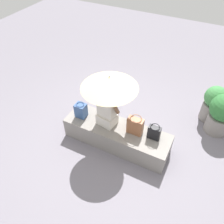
% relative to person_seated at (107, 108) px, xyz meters
% --- Properties ---
extents(ground_plane, '(14.00, 14.00, 0.00)m').
position_rel_person_seated_xyz_m(ground_plane, '(0.23, -0.03, -0.82)').
color(ground_plane, slate).
extents(stone_bench, '(2.07, 0.61, 0.43)m').
position_rel_person_seated_xyz_m(stone_bench, '(0.23, -0.03, -0.60)').
color(stone_bench, gray).
rests_on(stone_bench, ground).
extents(person_seated, '(0.49, 0.33, 0.90)m').
position_rel_person_seated_xyz_m(person_seated, '(0.00, 0.00, 0.00)').
color(person_seated, beige).
rests_on(person_seated, stone_bench).
extents(parasol, '(0.96, 0.96, 1.15)m').
position_rel_person_seated_xyz_m(parasol, '(0.08, -0.03, 0.62)').
color(parasol, '#B7B7BC').
rests_on(parasol, stone_bench).
extents(handbag_black, '(0.22, 0.17, 0.29)m').
position_rel_person_seated_xyz_m(handbag_black, '(0.92, 0.05, -0.25)').
color(handbag_black, black).
rests_on(handbag_black, stone_bench).
extents(tote_bag_canvas, '(0.29, 0.21, 0.36)m').
position_rel_person_seated_xyz_m(tote_bag_canvas, '(0.57, 0.02, -0.21)').
color(tote_bag_canvas, brown).
rests_on(tote_bag_canvas, stone_bench).
extents(shoulder_bag_spare, '(0.21, 0.18, 0.31)m').
position_rel_person_seated_xyz_m(shoulder_bag_spare, '(-0.55, -0.06, -0.24)').
color(shoulder_bag_spare, '#335184').
rests_on(shoulder_bag_spare, stone_bench).
extents(planter_near, '(0.47, 0.47, 0.84)m').
position_rel_person_seated_xyz_m(planter_near, '(1.74, 1.52, -0.37)').
color(planter_near, gray).
rests_on(planter_near, ground).
extents(planter_far, '(0.56, 0.56, 0.91)m').
position_rel_person_seated_xyz_m(planter_far, '(1.94, 1.21, -0.33)').
color(planter_far, gray).
rests_on(planter_far, ground).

